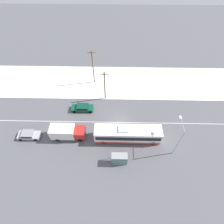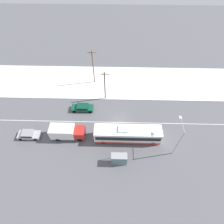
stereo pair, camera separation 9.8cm
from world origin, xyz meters
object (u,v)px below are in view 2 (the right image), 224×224
Objects in this scene: city_bus at (128,134)px; sedan_car at (83,107)px; utility_pole_roadside at (105,86)px; parked_car_near_truck at (29,134)px; pedestrian_at_stop at (124,154)px; utility_pole_snowlot at (93,67)px; bus_shelter at (119,159)px; box_truck at (67,132)px; streetlamp at (179,137)px.

city_bus is 11.54m from sedan_car.
parked_car_near_truck is at bearing -143.65° from utility_pole_roadside.
utility_pole_roadside is at bearing 106.14° from pedestrian_at_stop.
utility_pole_snowlot is (1.77, 8.83, 3.80)m from sedan_car.
bus_shelter reaches higher than sedan_car.
box_truck is 16.13m from utility_pole_snowlot.
streetlamp is 0.82× the size of utility_pole_snowlot.
city_bus is at bearing -64.48° from utility_pole_snowlot.
utility_pole_snowlot is (-2.89, 5.40, 0.62)m from utility_pole_roadside.
parked_car_near_truck is at bearing -178.08° from box_truck.
bus_shelter is 21.57m from utility_pole_snowlot.
sedan_car is 11.54m from parked_car_near_truck.
box_truck is 1.38× the size of sedan_car.
pedestrian_at_stop is at bearing -73.86° from utility_pole_roadside.
utility_pole_snowlot is at bearing 76.44° from box_truck.
utility_pole_snowlot reaches higher than parked_car_near_truck.
bus_shelter is at bearing -16.01° from parked_car_near_truck.
parked_car_near_truck is 0.47× the size of utility_pole_snowlot.
bus_shelter is at bearing -107.64° from city_bus.
parked_car_near_truck is 26.88m from streetlamp.
utility_pole_roadside is (13.95, 10.27, 3.15)m from parked_car_near_truck.
streetlamp is (8.57, 1.39, 3.63)m from pedestrian_at_stop.
utility_pole_snowlot is (-7.48, 15.68, 2.92)m from city_bus.
box_truck is 19.56m from streetlamp.
bus_shelter is (17.00, -4.88, 0.91)m from parked_car_near_truck.
streetlamp is at bearing -15.07° from city_bus.
utility_pole_snowlot is at bearing 109.72° from pedestrian_at_stop.
city_bus is 2.96× the size of parked_car_near_truck.
bus_shelter is at bearing -78.61° from utility_pole_roadside.
streetlamp reaches higher than bus_shelter.
utility_pole_roadside reaches higher than streetlamp.
utility_pole_snowlot is at bearing 118.15° from utility_pole_roadside.
utility_pole_roadside is at bearing 114.09° from city_bus.
utility_pole_roadside is (-12.57, 12.43, -0.70)m from streetlamp.
streetlamp is (19.17, -2.41, 3.04)m from box_truck.
bus_shelter reaches higher than parked_car_near_truck.
sedan_car is 9.77m from utility_pole_snowlot.
bus_shelter is at bearing -73.87° from utility_pole_snowlot.
pedestrian_at_stop is 0.18× the size of utility_pole_snowlot.
sedan_car is 1.72× the size of bus_shelter.
sedan_car is (1.95, 6.59, -0.83)m from box_truck.
utility_pole_roadside is (-4.60, 10.28, 2.29)m from city_bus.
box_truck is 0.73× the size of utility_pole_snowlot.
pedestrian_at_stop is at bearing -19.69° from box_truck.
city_bus is at bearing 80.38° from pedestrian_at_stop.
bus_shelter is (-1.55, -4.86, 0.05)m from city_bus.
box_truck is at bearing 73.49° from sedan_car.
box_truck is 11.28m from pedestrian_at_stop.
sedan_car is 2.86× the size of pedestrian_at_stop.
utility_pole_snowlot is at bearing 130.93° from streetlamp.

